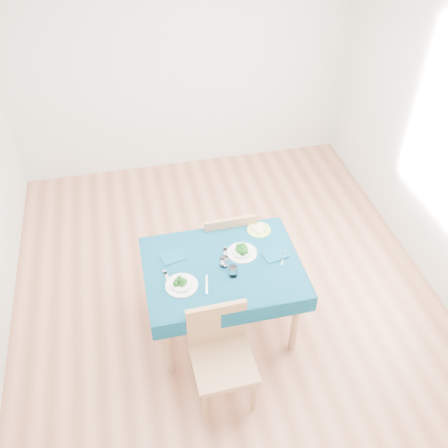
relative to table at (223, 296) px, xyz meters
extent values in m
cube|color=#9B5D40|center=(0.10, 0.40, -0.39)|extent=(4.00, 4.50, 0.02)
cube|color=silver|center=(0.10, 2.65, 0.97)|extent=(4.00, 0.02, 2.70)
cube|color=white|center=(0.10, 0.40, 2.32)|extent=(4.00, 4.50, 0.02)
cube|color=#073A53|center=(0.00, 0.00, 0.00)|extent=(1.28, 0.97, 0.76)
cube|color=#A1754B|center=(-0.15, -0.68, 0.20)|extent=(0.47, 0.52, 1.16)
cube|color=#A1754B|center=(0.17, 0.67, 0.20)|extent=(0.47, 0.51, 1.17)
cube|color=silver|center=(-0.45, -0.06, 0.38)|extent=(0.06, 0.20, 0.00)
cube|color=silver|center=(-0.17, -0.17, 0.38)|extent=(0.05, 0.20, 0.00)
cube|color=silver|center=(0.05, 0.10, 0.38)|extent=(0.06, 0.20, 0.00)
cube|color=silver|center=(0.52, -0.01, 0.38)|extent=(0.11, 0.17, 0.00)
cube|color=navy|center=(-0.38, 0.18, 0.38)|extent=(0.22, 0.18, 0.01)
cube|color=navy|center=(0.46, 0.02, 0.39)|extent=(0.23, 0.18, 0.01)
cylinder|color=white|center=(0.01, 0.00, 0.42)|extent=(0.07, 0.07, 0.09)
cylinder|color=white|center=(0.06, -0.12, 0.42)|extent=(0.07, 0.07, 0.09)
cylinder|color=#BEDD6C|center=(0.41, 0.35, 0.38)|extent=(0.21, 0.21, 0.01)
cube|color=beige|center=(0.41, 0.35, 0.40)|extent=(0.13, 0.13, 0.01)
camera|label=1|loc=(-0.61, -2.75, 3.33)|focal=40.00mm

